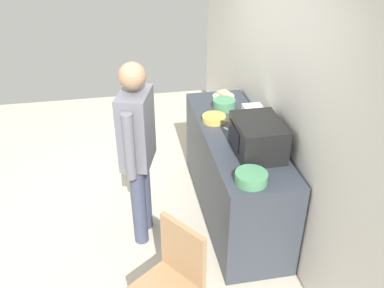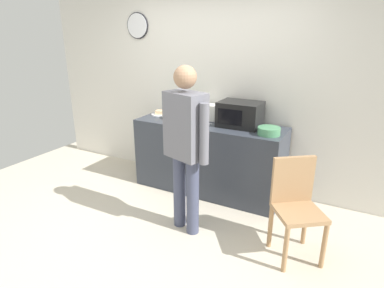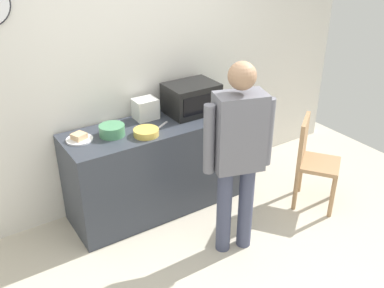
% 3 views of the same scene
% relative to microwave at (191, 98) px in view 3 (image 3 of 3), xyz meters
% --- Properties ---
extents(ground_plane, '(6.00, 6.00, 0.00)m').
position_rel_microwave_xyz_m(ground_plane, '(-0.49, -1.29, -1.07)').
color(ground_plane, beige).
extents(back_wall, '(5.40, 0.13, 2.60)m').
position_rel_microwave_xyz_m(back_wall, '(-0.49, 0.31, 0.23)').
color(back_wall, silver).
rests_on(back_wall, ground_plane).
extents(kitchen_counter, '(1.92, 0.62, 0.92)m').
position_rel_microwave_xyz_m(kitchen_counter, '(-0.38, -0.07, -0.61)').
color(kitchen_counter, '#333842').
rests_on(kitchen_counter, ground_plane).
extents(microwave, '(0.50, 0.39, 0.30)m').
position_rel_microwave_xyz_m(microwave, '(0.00, 0.00, 0.00)').
color(microwave, black).
rests_on(microwave, kitchen_counter).
extents(sandwich_plate, '(0.24, 0.24, 0.07)m').
position_rel_microwave_xyz_m(sandwich_plate, '(-1.17, 0.00, -0.13)').
color(sandwich_plate, white).
rests_on(sandwich_plate, kitchen_counter).
extents(salad_bowl, '(0.25, 0.25, 0.09)m').
position_rel_microwave_xyz_m(salad_bowl, '(0.41, -0.18, -0.11)').
color(salad_bowl, '#4C8E60').
rests_on(salad_bowl, kitchen_counter).
extents(cereal_bowl, '(0.23, 0.23, 0.10)m').
position_rel_microwave_xyz_m(cereal_bowl, '(-0.89, -0.06, -0.10)').
color(cereal_bowl, '#4C8E60').
rests_on(cereal_bowl, kitchen_counter).
extents(mixing_bowl, '(0.23, 0.23, 0.06)m').
position_rel_microwave_xyz_m(mixing_bowl, '(-0.63, -0.23, -0.12)').
color(mixing_bowl, gold).
rests_on(mixing_bowl, kitchen_counter).
extents(toaster, '(0.22, 0.18, 0.20)m').
position_rel_microwave_xyz_m(toaster, '(-0.46, 0.11, -0.05)').
color(toaster, silver).
rests_on(toaster, kitchen_counter).
extents(fork_utensil, '(0.16, 0.09, 0.01)m').
position_rel_microwave_xyz_m(fork_utensil, '(-0.78, 0.21, -0.15)').
color(fork_utensil, silver).
rests_on(fork_utensil, kitchen_counter).
extents(spoon_utensil, '(0.16, 0.10, 0.01)m').
position_rel_microwave_xyz_m(spoon_utensil, '(-0.41, -0.12, -0.15)').
color(spoon_utensil, silver).
rests_on(spoon_utensil, kitchen_counter).
extents(person_standing, '(0.57, 0.35, 1.73)m').
position_rel_microwave_xyz_m(person_standing, '(-0.19, -1.00, -0.07)').
color(person_standing, '#3F445E').
rests_on(person_standing, ground_plane).
extents(wooden_chair, '(0.56, 0.56, 0.94)m').
position_rel_microwave_xyz_m(wooden_chair, '(0.88, -0.86, -0.55)').
color(wooden_chair, '#A87F56').
rests_on(wooden_chair, ground_plane).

